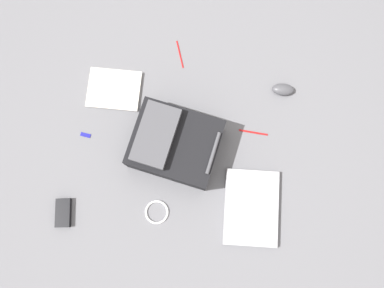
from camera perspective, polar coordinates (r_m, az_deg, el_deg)
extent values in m
plane|color=slate|center=(1.90, -1.53, -1.08)|extent=(3.55, 3.55, 0.00)
cube|color=black|center=(1.83, -2.38, -0.08)|extent=(0.37, 0.42, 0.16)
cube|color=#4C4C51|center=(1.74, -5.24, 1.31)|extent=(0.29, 0.19, 0.04)
cylinder|color=#4C4C51|center=(1.74, 3.08, -1.31)|extent=(0.19, 0.04, 0.02)
cube|color=#929296|center=(1.89, 8.49, -9.03)|extent=(0.38, 0.29, 0.02)
cube|color=#B7B7BC|center=(1.88, 8.57, -9.02)|extent=(0.37, 0.28, 0.01)
cube|color=silver|center=(2.00, -11.13, 7.70)|extent=(0.21, 0.26, 0.02)
cube|color=silver|center=(2.00, -11.18, 7.77)|extent=(0.22, 0.27, 0.00)
ellipsoid|color=#4C4C51|center=(2.00, 12.95, 7.65)|extent=(0.07, 0.11, 0.04)
torus|color=silver|center=(1.88, -5.08, -9.72)|extent=(0.11, 0.11, 0.01)
cube|color=black|center=(1.96, -18.02, -9.39)|extent=(0.14, 0.09, 0.03)
cylinder|color=red|center=(2.03, -1.73, 12.79)|extent=(0.14, 0.06, 0.01)
cylinder|color=red|center=(1.94, 8.83, 1.68)|extent=(0.01, 0.14, 0.01)
cube|color=#191999|center=(1.98, -15.07, 1.31)|extent=(0.02, 0.05, 0.01)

